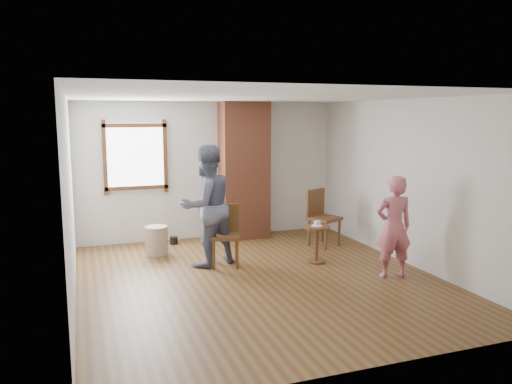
# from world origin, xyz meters

# --- Properties ---
(ground) EXTENTS (5.50, 5.50, 0.00)m
(ground) POSITION_xyz_m (0.00, 0.00, 0.00)
(ground) COLOR brown
(ground) RESTS_ON ground
(room_shell) EXTENTS (5.04, 5.52, 2.62)m
(room_shell) POSITION_xyz_m (-0.06, 0.61, 1.81)
(room_shell) COLOR silver
(room_shell) RESTS_ON ground
(brick_chimney) EXTENTS (0.90, 0.50, 2.60)m
(brick_chimney) POSITION_xyz_m (0.60, 2.50, 1.30)
(brick_chimney) COLOR #AF5D3E
(brick_chimney) RESTS_ON ground
(stoneware_crock) EXTENTS (0.48, 0.48, 0.49)m
(stoneware_crock) POSITION_xyz_m (-1.20, 1.80, 0.24)
(stoneware_crock) COLOR tan
(stoneware_crock) RESTS_ON ground
(dark_pot) EXTENTS (0.17, 0.17, 0.14)m
(dark_pot) POSITION_xyz_m (-0.80, 2.40, 0.07)
(dark_pot) COLOR black
(dark_pot) RESTS_ON ground
(dining_chair_left) EXTENTS (0.55, 0.55, 0.95)m
(dining_chair_left) POSITION_xyz_m (-0.25, 0.88, 0.54)
(dining_chair_left) COLOR brown
(dining_chair_left) RESTS_ON ground
(dining_chair_right) EXTENTS (0.63, 0.63, 1.02)m
(dining_chair_right) POSITION_xyz_m (1.71, 1.43, 0.57)
(dining_chair_right) COLOR brown
(dining_chair_right) RESTS_ON ground
(side_table) EXTENTS (0.40, 0.40, 0.60)m
(side_table) POSITION_xyz_m (1.15, 0.49, 0.40)
(side_table) COLOR brown
(side_table) RESTS_ON ground
(cake_plate) EXTENTS (0.18, 0.18, 0.01)m
(cake_plate) POSITION_xyz_m (1.15, 0.49, 0.60)
(cake_plate) COLOR white
(cake_plate) RESTS_ON side_table
(cake_slice) EXTENTS (0.08, 0.07, 0.06)m
(cake_slice) POSITION_xyz_m (1.16, 0.49, 0.64)
(cake_slice) COLOR white
(cake_slice) RESTS_ON cake_plate
(man) EXTENTS (1.12, 1.00, 1.90)m
(man) POSITION_xyz_m (-0.54, 0.95, 0.95)
(man) COLOR #151B3A
(man) RESTS_ON ground
(person_pink) EXTENTS (0.60, 0.45, 1.50)m
(person_pink) POSITION_xyz_m (1.87, -0.54, 0.75)
(person_pink) COLOR #CC6673
(person_pink) RESTS_ON ground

